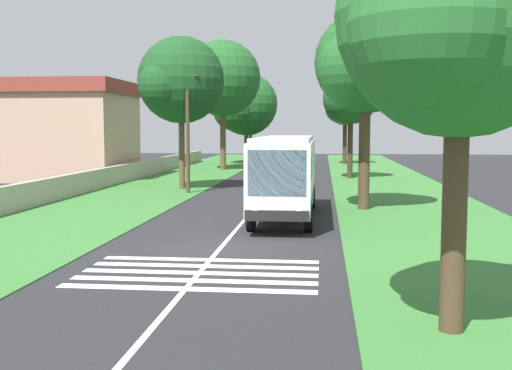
{
  "coord_description": "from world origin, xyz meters",
  "views": [
    {
      "loc": [
        -21.21,
        -3.49,
        4.13
      ],
      "look_at": [
        6.53,
        -0.54,
        1.6
      ],
      "focal_mm": 44.17,
      "sensor_mm": 36.0,
      "label": 1
    }
  ],
  "objects": [
    {
      "name": "roadside_tree_left_0",
      "position": [
        20.4,
        6.04,
        7.17
      ],
      "size": [
        6.61,
        5.77,
        10.16
      ],
      "color": "brown",
      "rests_on": "grass_verge_left"
    },
    {
      "name": "roadside_tree_right_0",
      "position": [
        11.02,
        -5.44,
        7.21
      ],
      "size": [
        6.35,
        5.1,
        9.91
      ],
      "color": "#4C3826",
      "rests_on": "grass_verge_right"
    },
    {
      "name": "roadside_tree_left_2",
      "position": [
        51.92,
        5.66,
        6.68
      ],
      "size": [
        8.91,
        7.3,
        10.5
      ],
      "color": "#4C3826",
      "rests_on": "grass_verge_left"
    },
    {
      "name": "trailing_car_1",
      "position": [
        34.25,
        1.95,
        0.67
      ],
      "size": [
        4.3,
        1.78,
        1.43
      ],
      "color": "navy",
      "rests_on": "ground"
    },
    {
      "name": "grass_verge_left",
      "position": [
        15.0,
        8.2,
        0.02
      ],
      "size": [
        120.0,
        8.0,
        0.04
      ],
      "primitive_type": "cube",
      "color": "#387533",
      "rests_on": "ground"
    },
    {
      "name": "roadside_tree_right_1",
      "position": [
        51.7,
        -5.83,
        6.52
      ],
      "size": [
        5.37,
        4.54,
        8.88
      ],
      "color": "#3D2D1E",
      "rests_on": "grass_verge_right"
    },
    {
      "name": "utility_pole",
      "position": [
        17.81,
        4.98,
        4.16
      ],
      "size": [
        0.24,
        1.4,
        7.96
      ],
      "color": "#473828",
      "rests_on": "grass_verge_left"
    },
    {
      "name": "zebra_crossing",
      "position": [
        -3.8,
        0.0,
        0.0
      ],
      "size": [
        4.05,
        6.8,
        0.01
      ],
      "color": "silver",
      "rests_on": "ground"
    },
    {
      "name": "grass_verge_right",
      "position": [
        15.0,
        -8.2,
        0.02
      ],
      "size": [
        120.0,
        8.0,
        0.04
      ],
      "primitive_type": "cube",
      "color": "#387533",
      "rests_on": "ground"
    },
    {
      "name": "roadside_tree_left_1",
      "position": [
        63.24,
        6.35,
        6.91
      ],
      "size": [
        7.17,
        6.41,
        10.22
      ],
      "color": "#4C3826",
      "rests_on": "grass_verge_left"
    },
    {
      "name": "roadside_tree_right_3",
      "position": [
        -8.36,
        -5.99,
        6.19
      ],
      "size": [
        5.78,
        4.85,
        8.73
      ],
      "color": "#4C3826",
      "rests_on": "grass_verge_right"
    },
    {
      "name": "coach_bus",
      "position": [
        7.56,
        -1.8,
        2.15
      ],
      "size": [
        11.16,
        2.62,
        3.73
      ],
      "color": "silver",
      "rests_on": "ground"
    },
    {
      "name": "trailing_car_0",
      "position": [
        25.25,
        -1.59,
        0.67
      ],
      "size": [
        4.3,
        1.78,
        1.43
      ],
      "color": "#B21E1E",
      "rests_on": "ground"
    },
    {
      "name": "roadside_wall",
      "position": [
        20.0,
        11.6,
        0.7
      ],
      "size": [
        70.0,
        0.4,
        1.33
      ],
      "primitive_type": "cube",
      "color": "#B2A893",
      "rests_on": "grass_verge_left"
    },
    {
      "name": "roadside_tree_right_2",
      "position": [
        30.71,
        -5.57,
        6.51
      ],
      "size": [
        5.71,
        4.49,
        8.88
      ],
      "color": "#3D2D1E",
      "rests_on": "grass_verge_right"
    },
    {
      "name": "ground",
      "position": [
        0.0,
        0.0,
        0.0
      ],
      "size": [
        160.0,
        160.0,
        0.0
      ],
      "primitive_type": "plane",
      "color": "#262628"
    },
    {
      "name": "roadside_tree_left_3",
      "position": [
        40.4,
        6.42,
        8.75
      ],
      "size": [
        8.81,
        7.41,
        12.63
      ],
      "color": "brown",
      "rests_on": "grass_verge_left"
    },
    {
      "name": "centre_line",
      "position": [
        15.0,
        0.0,
        0.0
      ],
      "size": [
        110.0,
        0.16,
        0.01
      ],
      "primitive_type": "cube",
      "color": "silver",
      "rests_on": "ground"
    },
    {
      "name": "roadside_building",
      "position": [
        27.99,
        16.76,
        4.0
      ],
      "size": [
        9.81,
        9.27,
        7.87
      ],
      "color": "tan",
      "rests_on": "ground"
    }
  ]
}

